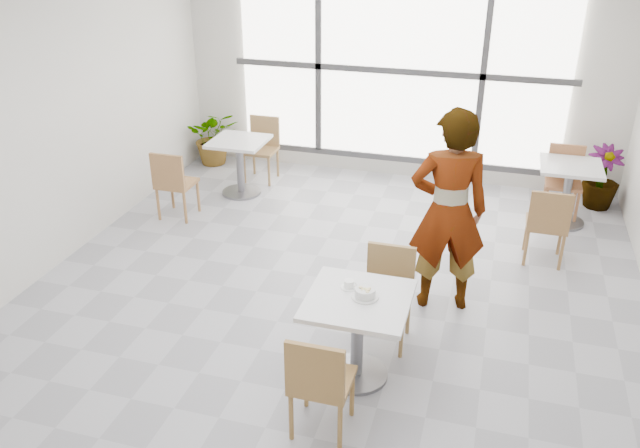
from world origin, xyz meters
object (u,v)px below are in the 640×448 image
(person, at_px, (448,212))
(bg_chair_right_near, at_px, (548,222))
(main_table, at_px, (358,322))
(plant_left, at_px, (214,137))
(chair_far, at_px, (388,288))
(plant_right, at_px, (602,177))
(chair_near, at_px, (319,380))
(bg_chair_left_near, at_px, (173,181))
(bg_table_left, at_px, (240,159))
(bg_chair_left_far, at_px, (263,144))
(coffee_cup, at_px, (349,285))
(bg_table_right, at_px, (568,186))
(oatmeal_bowl, at_px, (365,293))
(bg_chair_right_far, at_px, (564,176))

(person, height_order, bg_chair_right_near, person)
(main_table, height_order, bg_chair_right_near, bg_chair_right_near)
(plant_left, bearing_deg, main_table, -53.01)
(chair_far, bearing_deg, plant_right, 59.41)
(chair_near, distance_m, bg_chair_left_near, 4.05)
(main_table, distance_m, bg_table_left, 3.99)
(main_table, bearing_deg, chair_near, -98.40)
(bg_chair_left_far, distance_m, plant_left, 0.96)
(coffee_cup, distance_m, bg_table_right, 3.85)
(coffee_cup, relative_size, plant_left, 0.19)
(bg_table_left, bearing_deg, plant_left, 130.20)
(bg_chair_left_near, relative_size, bg_chair_right_near, 1.00)
(oatmeal_bowl, distance_m, bg_table_left, 4.02)
(main_table, bearing_deg, person, 67.42)
(bg_table_left, distance_m, bg_table_right, 4.10)
(chair_near, bearing_deg, oatmeal_bowl, -101.73)
(bg_table_right, relative_size, plant_right, 0.93)
(person, height_order, bg_table_right, person)
(bg_table_right, height_order, bg_chair_left_far, bg_chair_left_far)
(oatmeal_bowl, height_order, bg_chair_left_near, bg_chair_left_near)
(chair_far, bearing_deg, bg_chair_left_far, 126.39)
(bg_table_left, height_order, bg_table_right, same)
(oatmeal_bowl, bearing_deg, main_table, -156.77)
(coffee_cup, distance_m, bg_chair_left_far, 4.30)
(bg_chair_left_far, relative_size, bg_chair_right_near, 1.00)
(chair_far, xyz_separation_m, bg_chair_right_far, (1.58, 3.15, 0.00))
(chair_far, xyz_separation_m, coffee_cup, (-0.23, -0.48, 0.28))
(bg_chair_left_far, distance_m, plant_right, 4.46)
(coffee_cup, bearing_deg, chair_near, -90.10)
(chair_near, xyz_separation_m, bg_chair_left_near, (-2.71, 3.01, 0.00))
(bg_table_left, relative_size, plant_right, 0.93)
(chair_far, distance_m, bg_table_left, 3.61)
(bg_table_right, bearing_deg, oatmeal_bowl, -116.13)
(plant_left, distance_m, plant_right, 5.34)
(bg_chair_left_near, height_order, plant_left, bg_chair_left_near)
(main_table, bearing_deg, oatmeal_bowl, 23.23)
(main_table, bearing_deg, bg_chair_left_near, 140.96)
(bg_table_right, bearing_deg, chair_near, -113.78)
(coffee_cup, height_order, bg_chair_left_far, bg_chair_left_far)
(person, bearing_deg, bg_chair_left_near, -29.81)
(person, relative_size, plant_right, 2.43)
(person, height_order, bg_chair_right_far, person)
(plant_right, bearing_deg, bg_chair_left_near, -160.11)
(person, bearing_deg, plant_right, -133.65)
(bg_table_left, bearing_deg, person, -34.09)
(chair_near, xyz_separation_m, person, (0.64, 2.00, 0.48))
(person, bearing_deg, oatmeal_bowl, 55.82)
(main_table, xyz_separation_m, bg_chair_right_near, (1.49, 2.37, -0.02))
(bg_table_right, bearing_deg, bg_chair_left_near, -165.30)
(main_table, height_order, bg_chair_left_far, bg_chair_left_far)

